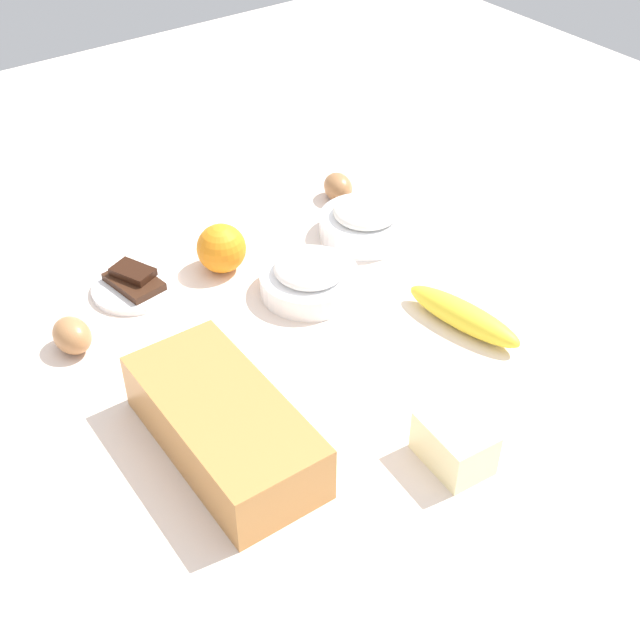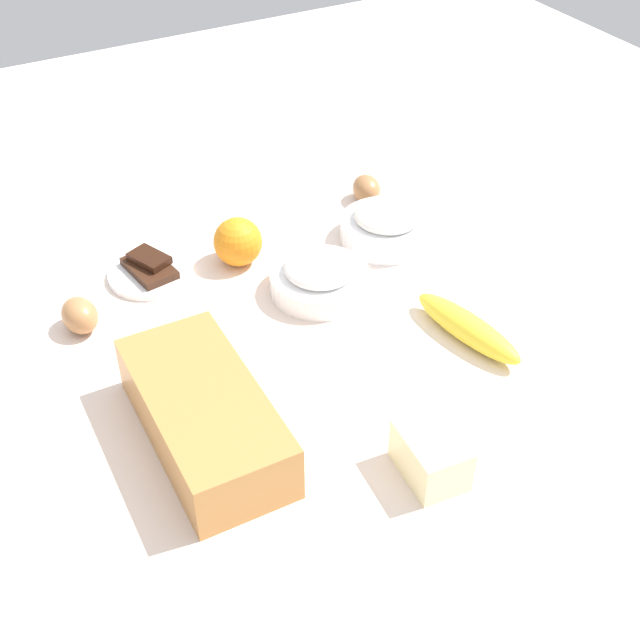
% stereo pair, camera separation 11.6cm
% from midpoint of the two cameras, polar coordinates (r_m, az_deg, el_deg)
% --- Properties ---
extents(ground_plane, '(2.40, 2.40, 0.02)m').
position_cam_midpoint_polar(ground_plane, '(1.19, -2.78, -1.98)').
color(ground_plane, beige).
extents(loaf_pan, '(0.28, 0.13, 0.08)m').
position_cam_midpoint_polar(loaf_pan, '(1.02, -9.80, -7.15)').
color(loaf_pan, '#B77A3D').
rests_on(loaf_pan, ground_plane).
extents(flour_bowl, '(0.15, 0.15, 0.07)m').
position_cam_midpoint_polar(flour_bowl, '(1.38, 0.69, 6.67)').
color(flour_bowl, white).
rests_on(flour_bowl, ground_plane).
extents(sugar_bowl, '(0.15, 0.15, 0.06)m').
position_cam_midpoint_polar(sugar_bowl, '(1.26, -3.34, 2.84)').
color(sugar_bowl, white).
rests_on(sugar_bowl, ground_plane).
extents(banana, '(0.19, 0.08, 0.04)m').
position_cam_midpoint_polar(banana, '(1.21, 7.00, 0.18)').
color(banana, yellow).
rests_on(banana, ground_plane).
extents(orange_fruit, '(0.08, 0.08, 0.08)m').
position_cam_midpoint_polar(orange_fruit, '(1.32, -9.22, 4.73)').
color(orange_fruit, orange).
rests_on(orange_fruit, ground_plane).
extents(butter_block, '(0.09, 0.07, 0.06)m').
position_cam_midpoint_polar(butter_block, '(1.01, 5.66, -8.57)').
color(butter_block, '#F4EDB2').
rests_on(butter_block, ground_plane).
extents(egg_near_butter, '(0.07, 0.06, 0.05)m').
position_cam_midpoint_polar(egg_near_butter, '(1.49, -1.02, 8.93)').
color(egg_near_butter, '#A06B41').
rests_on(egg_near_butter, ground_plane).
extents(egg_beside_bowl, '(0.07, 0.06, 0.05)m').
position_cam_midpoint_polar(egg_beside_bowl, '(1.22, -19.10, -1.10)').
color(egg_beside_bowl, '#AB7345').
rests_on(egg_beside_bowl, ground_plane).
extents(chocolate_plate, '(0.13, 0.13, 0.03)m').
position_cam_midpoint_polar(chocolate_plate, '(1.32, -14.95, 2.25)').
color(chocolate_plate, white).
rests_on(chocolate_plate, ground_plane).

